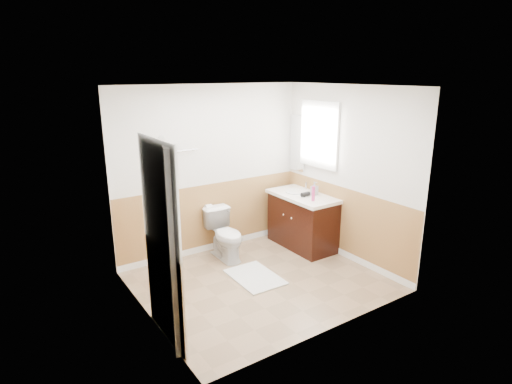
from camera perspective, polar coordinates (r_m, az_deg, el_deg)
floor at (r=5.66m, az=0.58°, el=-12.01°), size 3.00×3.00×0.00m
ceiling at (r=5.00m, az=0.66°, el=14.18°), size 3.00×3.00×0.00m
wall_back at (r=6.28m, az=-6.12°, el=2.93°), size 3.00×0.00×3.00m
wall_front at (r=4.24m, az=10.64°, el=-3.70°), size 3.00×0.00×3.00m
wall_left at (r=4.55m, az=-15.16°, el=-2.59°), size 0.00×3.00×3.00m
wall_right at (r=6.14m, az=12.25°, el=2.37°), size 0.00×3.00×3.00m
wainscot_back at (r=6.47m, az=-5.87°, el=-3.57°), size 3.00×0.00×3.00m
wainscot_front at (r=4.55m, az=10.04°, el=-12.59°), size 3.00×0.00×3.00m
wainscot_left at (r=4.84m, az=-14.38°, el=-11.02°), size 0.00×2.60×2.60m
wainscot_right at (r=6.35m, az=11.78°, el=-4.24°), size 0.00×2.60×2.60m
toilet at (r=6.20m, az=-4.13°, el=-5.78°), size 0.42×0.72×0.73m
bath_mat at (r=5.75m, az=-0.14°, el=-11.45°), size 0.57×0.81×0.02m
vanity_cabinet at (r=6.62m, az=6.32°, el=-4.07°), size 0.55×1.10×0.80m
vanity_knob_left at (r=6.31m, az=4.85°, el=-3.58°), size 0.03×0.03×0.03m
vanity_knob_right at (r=6.46m, az=3.75°, el=-3.09°), size 0.03×0.03×0.03m
countertop at (r=6.48m, az=6.37°, el=-0.55°), size 0.60×1.15×0.05m
sink_basin at (r=6.58m, az=5.60°, el=0.06°), size 0.36×0.36×0.02m
faucet at (r=6.68m, az=6.81°, el=0.79°), size 0.02×0.02×0.14m
lotion_bottle at (r=6.14m, az=7.78°, el=-0.22°), size 0.05×0.05×0.22m
soap_dispenser at (r=6.45m, az=7.92°, el=0.48°), size 0.12×0.12×0.20m
hair_dryer_body at (r=6.36m, az=6.71°, el=-0.31°), size 0.14×0.07×0.07m
hair_dryer_handle at (r=6.34m, az=6.58°, el=-0.65°), size 0.03×0.03×0.07m
mirror_panel at (r=6.86m, az=5.64°, el=6.61°), size 0.02×0.35×0.90m
window_frame at (r=6.44m, az=8.55°, el=7.71°), size 0.04×0.80×1.00m
window_glass at (r=6.45m, az=8.66°, el=7.72°), size 0.01×0.70×0.90m
door at (r=4.27m, az=-11.66°, el=-6.93°), size 0.29×0.78×2.04m
door_frame at (r=4.24m, az=-12.62°, el=-7.00°), size 0.02×0.92×2.10m
door_knob at (r=4.60m, az=-12.51°, el=-6.21°), size 0.06×0.06×0.06m
towel_bar at (r=5.93m, az=-10.70°, el=5.43°), size 0.62×0.02×0.02m
tp_holder_bar at (r=6.32m, az=-6.47°, el=-2.18°), size 0.14×0.02×0.02m
tp_roll at (r=6.32m, az=-6.47°, el=-2.18°), size 0.10×0.11×0.11m
tp_sheet at (r=6.35m, az=-6.44°, el=-3.12°), size 0.10×0.01×0.16m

